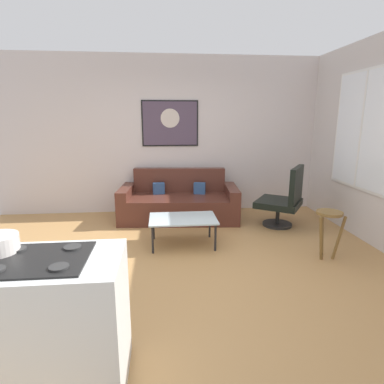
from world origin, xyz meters
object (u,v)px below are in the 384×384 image
Objects in this scene: wall_painting at (170,123)px; armchair at (285,199)px; coffee_table at (183,220)px; bar_stool at (329,222)px; couch at (179,203)px.

armchair is at bearing -31.52° from wall_painting.
armchair reaches higher than coffee_table.
wall_painting is at bearing 129.14° from bar_stool.
coffee_table is 1.77m from armchair.
couch is 2.50m from bar_stool.
wall_painting reaches higher than couch.
couch is at bearing 134.20° from bar_stool.
armchair is at bearing -19.65° from couch.
couch is 1.76m from armchair.
wall_painting is at bearing 148.48° from armchair.
coffee_table is 1.50× the size of bar_stool.
armchair is at bearing 94.18° from bar_stool.
couch is 2.04× the size of wall_painting.
armchair is at bearing 19.84° from coffee_table.
coffee_table is at bearing -160.16° from armchair.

